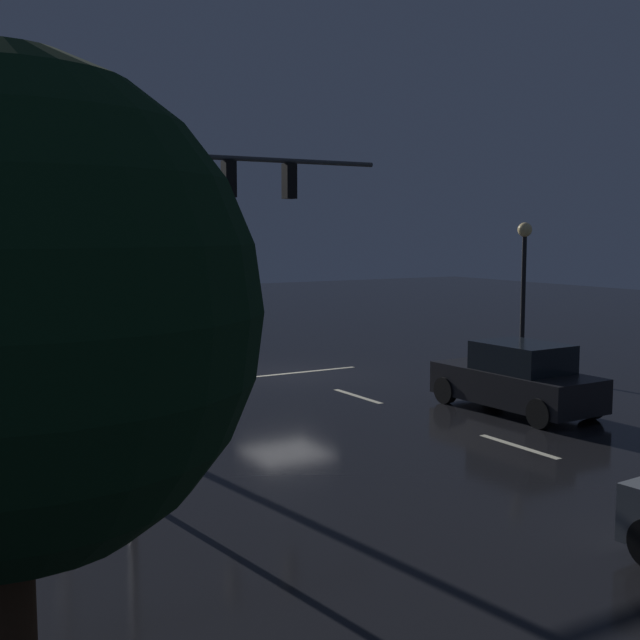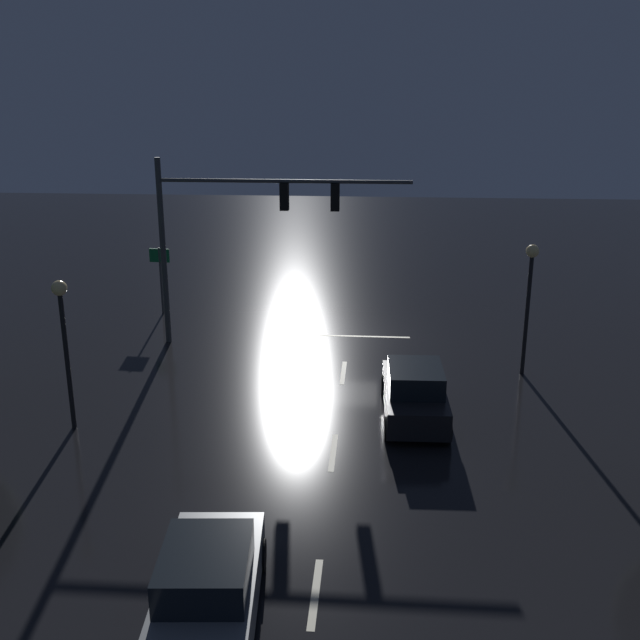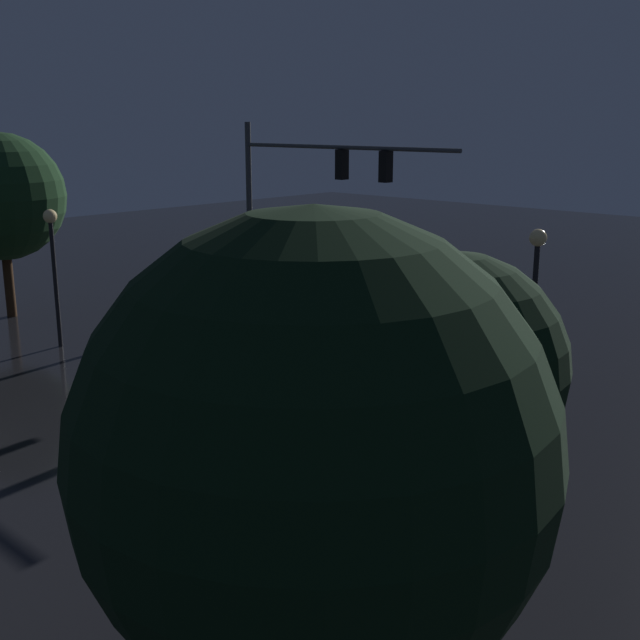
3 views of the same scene
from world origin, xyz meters
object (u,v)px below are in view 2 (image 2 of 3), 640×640
object	(u,v)px
street_lamp_left_kerb	(530,284)
traffic_signal_assembly	(240,218)
car_approaching	(414,393)
street_lamp_right_kerb	(63,325)
car_distant	(208,588)
route_sign	(160,266)

from	to	relation	value
street_lamp_left_kerb	traffic_signal_assembly	bearing A→B (deg)	-13.39
car_approaching	street_lamp_left_kerb	bearing A→B (deg)	-135.44
street_lamp_left_kerb	street_lamp_right_kerb	distance (m)	15.08
car_distant	street_lamp_right_kerb	size ratio (longest dim) A/B	0.99
car_approaching	route_sign	xyz separation A→B (m)	(10.70, -10.07, 1.36)
traffic_signal_assembly	route_sign	bearing A→B (deg)	-40.65
street_lamp_left_kerb	car_distant	bearing A→B (deg)	58.51
traffic_signal_assembly	car_approaching	xyz separation A→B (m)	(-6.40, 6.38, -4.18)
street_lamp_right_kerb	street_lamp_left_kerb	bearing A→B (deg)	-158.91
route_sign	street_lamp_right_kerb	bearing A→B (deg)	92.95
traffic_signal_assembly	route_sign	size ratio (longest dim) A/B	3.18
street_lamp_right_kerb	route_sign	size ratio (longest dim) A/B	1.51
street_lamp_right_kerb	route_sign	bearing A→B (deg)	-87.05
traffic_signal_assembly	route_sign	world-z (taller)	traffic_signal_assembly
street_lamp_right_kerb	traffic_signal_assembly	bearing A→B (deg)	-115.13
street_lamp_right_kerb	route_sign	world-z (taller)	street_lamp_right_kerb
car_approaching	route_sign	size ratio (longest dim) A/B	1.47
traffic_signal_assembly	street_lamp_left_kerb	distance (m)	10.79
car_distant	street_lamp_right_kerb	bearing A→B (deg)	-53.73
car_approaching	car_distant	xyz separation A→B (m)	(4.24, 9.50, 0.00)
car_distant	route_sign	xyz separation A→B (m)	(6.45, -19.57, 1.36)
traffic_signal_assembly	route_sign	xyz separation A→B (m)	(4.30, -3.69, -2.82)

